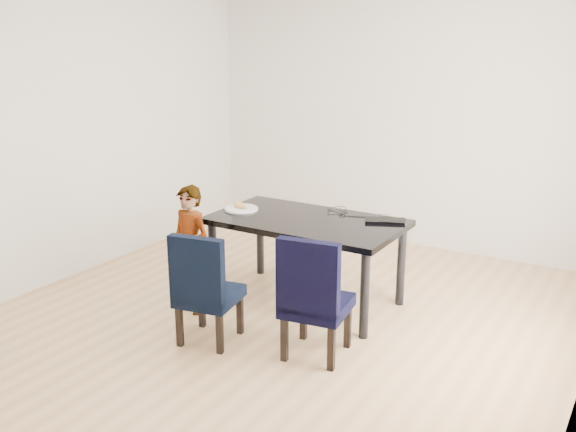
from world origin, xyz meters
The scene contains 11 objects.
floor centered at (0.00, 0.00, -0.01)m, with size 4.50×5.00×0.01m, color tan.
wall_back centered at (0.00, 2.50, 1.35)m, with size 4.50×0.01×2.70m, color silver.
wall_left centered at (-2.25, 0.00, 1.35)m, with size 0.01×5.00×2.70m, color silver.
dining_table centered at (0.00, 0.50, 0.38)m, with size 1.60×0.90×0.75m, color black.
chair_left centered at (-0.26, -0.50, 0.44)m, with size 0.42×0.44×0.87m, color black.
chair_right centered at (0.53, -0.28, 0.46)m, with size 0.44×0.46×0.93m, color black.
child centered at (-0.73, -0.15, 0.54)m, with size 0.39×0.26×1.08m, color orange.
plate centered at (-0.64, 0.45, 0.76)m, with size 0.30×0.30×0.02m, color silver.
sandwich centered at (-0.65, 0.45, 0.79)m, with size 0.13×0.06×0.05m, color #B58840.
laptop centered at (0.58, 0.81, 0.76)m, with size 0.33×0.21×0.03m, color black.
cable_tangle centered at (0.15, 0.76, 0.75)m, with size 0.16×0.16×0.01m, color black.
Camera 1 is at (2.55, -4.01, 2.26)m, focal length 40.00 mm.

